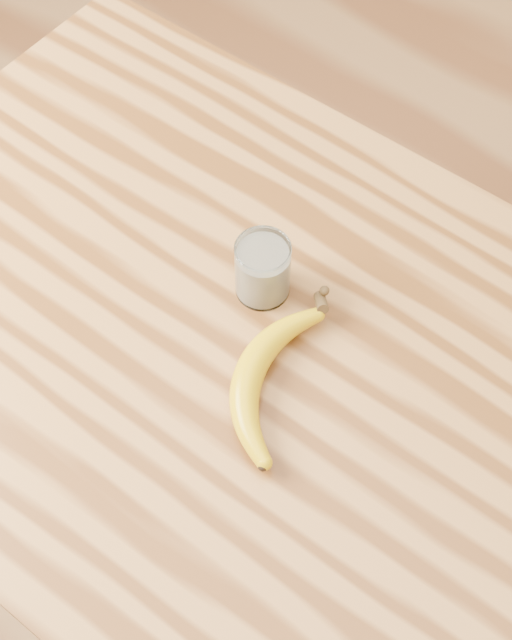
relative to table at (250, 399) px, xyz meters
The scene contains 4 objects.
room 0.58m from the table, ahead, with size 4.04×4.04×2.70m.
table is the anchor object (origin of this frame).
smoothie_glass 0.20m from the table, 117.06° to the left, with size 0.07×0.07×0.09m.
banana 0.15m from the table, 52.18° to the right, with size 0.11×0.31×0.04m, color #C99F09, non-canonical shape.
Camera 1 is at (0.34, -0.43, 1.85)m, focal length 50.00 mm.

